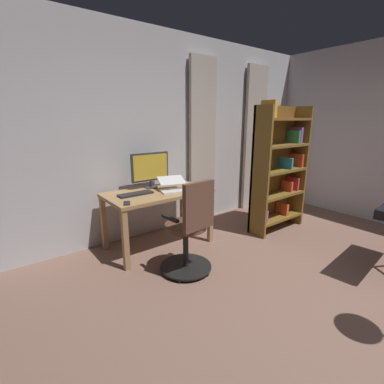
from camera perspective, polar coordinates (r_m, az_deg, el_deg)
name	(u,v)px	position (r m, az deg, el deg)	size (l,w,h in m)	color
back_room_partition	(179,135)	(4.17, -2.78, 11.63)	(5.13, 0.10, 2.74)	silver
curtain_left_panel	(254,140)	(5.15, 12.65, 10.43)	(0.48, 0.06, 2.47)	beige
curtain_right_panel	(203,143)	(4.31, 2.18, 9.97)	(0.48, 0.06, 2.47)	beige
desk	(158,199)	(3.51, -6.99, -1.41)	(1.28, 0.71, 0.72)	#AC8451
office_chair	(190,232)	(2.91, -0.48, -8.13)	(0.56, 0.56, 1.02)	black
computer_monitor	(150,168)	(3.65, -8.57, 4.87)	(0.53, 0.18, 0.46)	#333338
computer_keyboard	(136,194)	(3.36, -11.50, -0.39)	(0.42, 0.14, 0.02)	#232328
laptop	(173,187)	(3.48, -3.88, 1.06)	(0.40, 0.39, 0.16)	white
computer_mouse	(166,183)	(3.84, -5.42, 1.82)	(0.06, 0.10, 0.04)	silver
cell_phone_face_up	(127,203)	(3.05, -13.24, -2.24)	(0.07, 0.14, 0.01)	black
bookshelf	(278,169)	(4.21, 17.22, 4.56)	(0.92, 0.30, 1.83)	brown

